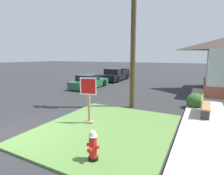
{
  "coord_description": "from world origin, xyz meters",
  "views": [
    {
      "loc": [
        5.73,
        -3.99,
        2.91
      ],
      "look_at": [
        1.98,
        3.31,
        1.46
      ],
      "focal_mm": 28.3,
      "sensor_mm": 36.0,
      "label": 1
    }
  ],
  "objects_px": {
    "fire_hydrant": "(93,146)",
    "manhole_cover": "(73,117)",
    "pickup_truck_black": "(115,75)",
    "street_bench": "(204,105)",
    "stop_sign": "(89,101)",
    "utility_pole": "(134,22)",
    "parked_sedan_green": "(89,82)"
  },
  "relations": [
    {
      "from": "fire_hydrant",
      "to": "manhole_cover",
      "type": "xyz_separation_m",
      "value": [
        -2.92,
        2.69,
        -0.48
      ]
    },
    {
      "from": "pickup_truck_black",
      "to": "street_bench",
      "type": "relative_size",
      "value": 2.96
    },
    {
      "from": "stop_sign",
      "to": "pickup_truck_black",
      "type": "height_order",
      "value": "stop_sign"
    },
    {
      "from": "street_bench",
      "to": "utility_pole",
      "type": "relative_size",
      "value": 0.2
    },
    {
      "from": "manhole_cover",
      "to": "pickup_truck_black",
      "type": "xyz_separation_m",
      "value": [
        -4.09,
        12.91,
        0.61
      ]
    },
    {
      "from": "fire_hydrant",
      "to": "pickup_truck_black",
      "type": "xyz_separation_m",
      "value": [
        -7.01,
        15.59,
        0.13
      ]
    },
    {
      "from": "manhole_cover",
      "to": "pickup_truck_black",
      "type": "relative_size",
      "value": 0.13
    },
    {
      "from": "utility_pole",
      "to": "manhole_cover",
      "type": "bearing_deg",
      "value": -124.61
    },
    {
      "from": "fire_hydrant",
      "to": "street_bench",
      "type": "bearing_deg",
      "value": 64.39
    },
    {
      "from": "parked_sedan_green",
      "to": "pickup_truck_black",
      "type": "relative_size",
      "value": 0.82
    },
    {
      "from": "parked_sedan_green",
      "to": "fire_hydrant",
      "type": "bearing_deg",
      "value": -55.06
    },
    {
      "from": "stop_sign",
      "to": "street_bench",
      "type": "relative_size",
      "value": 1.09
    },
    {
      "from": "fire_hydrant",
      "to": "parked_sedan_green",
      "type": "relative_size",
      "value": 0.2
    },
    {
      "from": "pickup_truck_black",
      "to": "stop_sign",
      "type": "bearing_deg",
      "value": -68.19
    },
    {
      "from": "manhole_cover",
      "to": "utility_pole",
      "type": "height_order",
      "value": "utility_pole"
    },
    {
      "from": "parked_sedan_green",
      "to": "pickup_truck_black",
      "type": "bearing_deg",
      "value": 91.28
    },
    {
      "from": "fire_hydrant",
      "to": "street_bench",
      "type": "xyz_separation_m",
      "value": [
        2.72,
        5.67,
        0.11
      ]
    },
    {
      "from": "parked_sedan_green",
      "to": "street_bench",
      "type": "distance_m",
      "value": 10.48
    },
    {
      "from": "parked_sedan_green",
      "to": "stop_sign",
      "type": "bearing_deg",
      "value": -55.58
    },
    {
      "from": "manhole_cover",
      "to": "fire_hydrant",
      "type": "bearing_deg",
      "value": -42.59
    },
    {
      "from": "parked_sedan_green",
      "to": "utility_pole",
      "type": "relative_size",
      "value": 0.48
    },
    {
      "from": "utility_pole",
      "to": "pickup_truck_black",
      "type": "bearing_deg",
      "value": 121.0
    },
    {
      "from": "stop_sign",
      "to": "manhole_cover",
      "type": "xyz_separation_m",
      "value": [
        -1.25,
        0.43,
        -1.02
      ]
    },
    {
      "from": "parked_sedan_green",
      "to": "pickup_truck_black",
      "type": "xyz_separation_m",
      "value": [
        -0.13,
        5.74,
        0.08
      ]
    },
    {
      "from": "stop_sign",
      "to": "parked_sedan_green",
      "type": "xyz_separation_m",
      "value": [
        -5.21,
        7.6,
        -0.49
      ]
    },
    {
      "from": "parked_sedan_green",
      "to": "street_bench",
      "type": "height_order",
      "value": "parked_sedan_green"
    },
    {
      "from": "fire_hydrant",
      "to": "manhole_cover",
      "type": "relative_size",
      "value": 1.24
    },
    {
      "from": "stop_sign",
      "to": "utility_pole",
      "type": "height_order",
      "value": "utility_pole"
    },
    {
      "from": "fire_hydrant",
      "to": "utility_pole",
      "type": "relative_size",
      "value": 0.1
    },
    {
      "from": "utility_pole",
      "to": "street_bench",
      "type": "bearing_deg",
      "value": 2.28
    },
    {
      "from": "parked_sedan_green",
      "to": "street_bench",
      "type": "xyz_separation_m",
      "value": [
        9.6,
        -4.19,
        0.05
      ]
    },
    {
      "from": "street_bench",
      "to": "utility_pole",
      "type": "bearing_deg",
      "value": -177.72
    }
  ]
}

